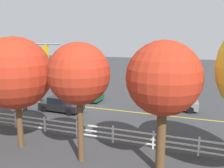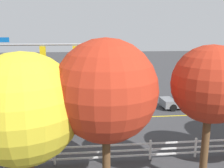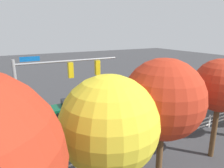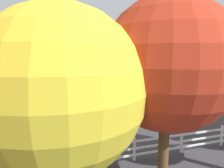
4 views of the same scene
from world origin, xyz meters
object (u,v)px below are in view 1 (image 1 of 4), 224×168
(car_0, at_px, (82,94))
(car_1, at_px, (61,104))
(car_2, at_px, (174,103))
(tree_1, at_px, (16,73))
(pedestrian, at_px, (25,101))
(tree_2, at_px, (163,79))
(tree_4, at_px, (79,74))

(car_0, height_order, car_1, car_0)
(car_2, xyz_separation_m, tree_1, (8.24, 11.15, 3.95))
(pedestrian, bearing_deg, tree_2, -147.42)
(car_1, relative_size, tree_2, 0.61)
(car_1, distance_m, car_2, 10.59)
(car_2, height_order, tree_2, tree_2)
(car_1, height_order, pedestrian, pedestrian)
(car_1, bearing_deg, pedestrian, -160.34)
(tree_2, bearing_deg, pedestrian, -24.37)
(car_2, bearing_deg, pedestrian, 18.04)
(pedestrian, xyz_separation_m, tree_4, (-9.10, 6.40, 3.90))
(pedestrian, height_order, tree_1, tree_1)
(car_1, height_order, tree_4, tree_4)
(tree_4, bearing_deg, tree_1, -3.50)
(tree_2, xyz_separation_m, tree_4, (4.25, 0.36, 0.06))
(car_0, relative_size, tree_4, 0.73)
(car_0, distance_m, tree_2, 15.46)
(car_0, xyz_separation_m, car_1, (0.11, 4.02, -0.04))
(car_1, height_order, tree_1, tree_1)
(pedestrian, height_order, tree_2, tree_2)
(car_0, height_order, car_2, car_0)
(car_0, bearing_deg, car_2, -177.84)
(pedestrian, distance_m, tree_4, 11.79)
(car_2, bearing_deg, tree_1, 50.53)
(pedestrian, distance_m, tree_2, 15.14)
(tree_4, bearing_deg, tree_2, -175.16)
(car_2, distance_m, pedestrian, 13.96)
(tree_1, height_order, tree_2, tree_1)
(pedestrian, bearing_deg, car_0, -66.68)
(car_1, bearing_deg, car_2, 24.72)
(tree_1, bearing_deg, car_1, -77.72)
(car_0, bearing_deg, car_1, 90.69)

